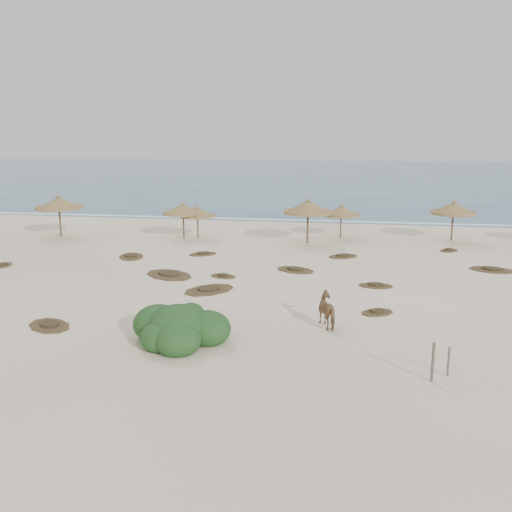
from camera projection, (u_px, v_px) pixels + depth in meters
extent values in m
plane|color=white|center=(240.00, 313.00, 24.73)|extent=(160.00, 160.00, 0.00)
cube|color=#24506E|center=(323.00, 176.00, 96.97)|extent=(200.00, 100.00, 0.01)
cube|color=white|center=(296.00, 220.00, 49.77)|extent=(70.00, 0.60, 0.01)
cylinder|color=brown|center=(60.00, 221.00, 42.15)|extent=(0.13, 0.13, 2.36)
cylinder|color=olive|center=(59.00, 207.00, 41.94)|extent=(4.21, 4.21, 0.20)
cone|color=olive|center=(59.00, 202.00, 41.86)|extent=(4.07, 4.07, 0.84)
cone|color=olive|center=(58.00, 196.00, 41.75)|extent=(0.40, 0.40, 0.25)
cylinder|color=brown|center=(198.00, 226.00, 41.46)|extent=(0.10, 0.10, 1.82)
cylinder|color=olive|center=(198.00, 216.00, 41.29)|extent=(3.13, 3.13, 0.16)
cone|color=olive|center=(197.00, 212.00, 41.23)|extent=(3.02, 3.02, 0.65)
cone|color=olive|center=(197.00, 206.00, 41.15)|extent=(0.31, 0.31, 0.19)
cylinder|color=brown|center=(184.00, 225.00, 41.37)|extent=(0.12, 0.12, 2.04)
cylinder|color=olive|center=(183.00, 213.00, 41.19)|extent=(3.45, 3.45, 0.17)
cone|color=olive|center=(183.00, 209.00, 41.12)|extent=(3.33, 3.33, 0.73)
cone|color=olive|center=(183.00, 203.00, 41.02)|extent=(0.35, 0.35, 0.21)
cylinder|color=brown|center=(308.00, 226.00, 39.65)|extent=(0.14, 0.14, 2.39)
cylinder|color=olive|center=(308.00, 212.00, 39.44)|extent=(3.77, 3.77, 0.20)
cone|color=olive|center=(308.00, 207.00, 39.36)|extent=(3.64, 3.64, 0.85)
cone|color=olive|center=(308.00, 199.00, 39.25)|extent=(0.41, 0.41, 0.25)
cylinder|color=brown|center=(341.00, 225.00, 41.68)|extent=(0.11, 0.11, 1.86)
cylinder|color=olive|center=(341.00, 215.00, 41.51)|extent=(2.73, 2.73, 0.16)
cone|color=olive|center=(341.00, 211.00, 41.45)|extent=(2.64, 2.64, 0.66)
cone|color=olive|center=(341.00, 205.00, 41.36)|extent=(0.32, 0.32, 0.19)
cylinder|color=brown|center=(452.00, 226.00, 40.41)|extent=(0.13, 0.13, 2.21)
cylinder|color=olive|center=(453.00, 213.00, 40.21)|extent=(3.88, 3.88, 0.19)
cone|color=olive|center=(454.00, 208.00, 40.14)|extent=(3.75, 3.75, 0.79)
cone|color=olive|center=(454.00, 201.00, 40.04)|extent=(0.38, 0.38, 0.23)
imported|color=olive|center=(329.00, 310.00, 22.84)|extent=(1.37, 1.77, 1.36)
cylinder|color=#655A4C|center=(433.00, 362.00, 17.82)|extent=(0.12, 0.12, 1.30)
cylinder|color=#655A4C|center=(448.00, 362.00, 18.27)|extent=(0.07, 0.07, 0.98)
ellipsoid|color=#274F22|center=(178.00, 327.00, 21.04)|extent=(2.26, 2.26, 1.69)
ellipsoid|color=#274F22|center=(207.00, 329.00, 21.23)|extent=(1.81, 1.81, 1.36)
ellipsoid|color=#274F22|center=(158.00, 324.00, 21.63)|extent=(1.92, 1.92, 1.44)
ellipsoid|color=#274F22|center=(178.00, 340.00, 20.28)|extent=(1.69, 1.69, 1.27)
ellipsoid|color=#274F22|center=(161.00, 337.00, 20.61)|extent=(1.58, 1.58, 1.19)
ellipsoid|color=#274F22|center=(203.00, 325.00, 21.96)|extent=(1.36, 1.36, 1.02)
ellipsoid|color=#274F22|center=(191.00, 313.00, 21.45)|extent=(1.02, 1.02, 0.76)
ellipsoid|color=#274F22|center=(170.00, 314.00, 21.10)|extent=(0.90, 0.90, 0.68)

